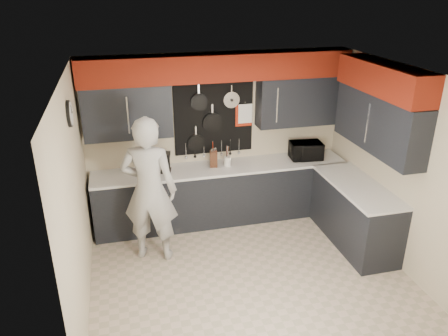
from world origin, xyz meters
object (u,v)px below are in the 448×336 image
object	(u,v)px
knife_block	(214,159)
utensil_crock	(227,161)
microwave	(306,151)
person	(149,190)
coffee_maker	(165,161)

from	to	relation	value
knife_block	utensil_crock	xyz separation A→B (m)	(0.21, -0.02, -0.05)
utensil_crock	microwave	bearing A→B (deg)	-0.95
knife_block	microwave	bearing A→B (deg)	8.45
microwave	person	xyz separation A→B (m)	(-2.53, -0.74, -0.05)
microwave	coffee_maker	bearing A→B (deg)	-175.86
microwave	knife_block	bearing A→B (deg)	-175.90
microwave	coffee_maker	distance (m)	2.23
coffee_maker	person	xyz separation A→B (m)	(-0.30, -0.79, -0.07)
coffee_maker	person	size ratio (longest dim) A/B	0.15
microwave	knife_block	xyz separation A→B (m)	(-1.49, 0.04, -0.01)
knife_block	coffee_maker	world-z (taller)	coffee_maker
knife_block	coffee_maker	xyz separation A→B (m)	(-0.74, 0.02, 0.03)
microwave	utensil_crock	distance (m)	1.28
knife_block	utensil_crock	bearing A→B (deg)	5.75
knife_block	person	xyz separation A→B (m)	(-1.04, -0.78, -0.04)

